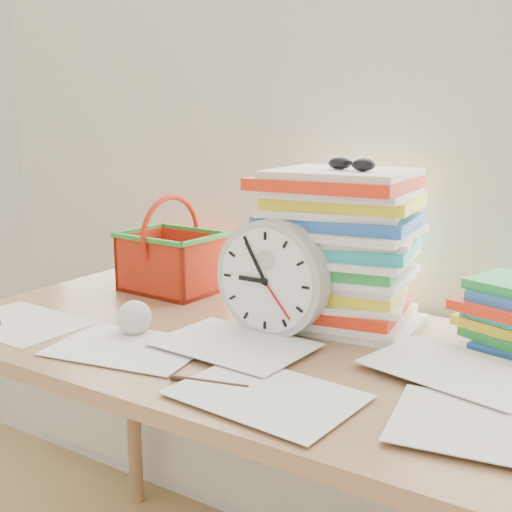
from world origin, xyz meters
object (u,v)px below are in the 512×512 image
Objects in this scene: paper_stack at (340,248)px; basket at (172,244)px; clock at (272,278)px; desk at (259,375)px.

basket is at bearing 177.75° from paper_stack.
clock is 0.99× the size of basket.
paper_stack reaches higher than desk.
paper_stack is at bearing 60.36° from clock.
paper_stack is (0.08, 0.18, 0.24)m from desk.
paper_stack is at bearing 65.34° from desk.
clock reaches higher than desk.
basket reaches higher than desk.
paper_stack is 0.48m from basket.
desk is at bearing -114.66° from paper_stack.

